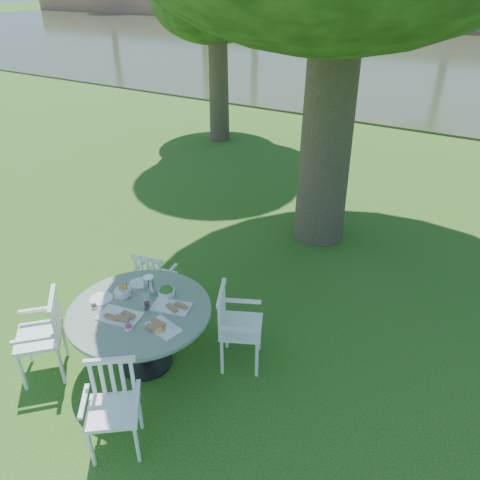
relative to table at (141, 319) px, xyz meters
name	(u,v)px	position (x,y,z in m)	size (l,w,h in m)	color
ground	(232,304)	(0.25, 1.37, -0.60)	(140.00, 140.00, 0.00)	#1A410D
table	(141,319)	(0.00, 0.00, 0.00)	(1.45, 1.45, 0.73)	black
chair_ne	(232,321)	(0.79, 0.52, -0.06)	(0.59, 0.61, 0.92)	white
chair_nw	(153,277)	(-0.53, 0.80, -0.13)	(0.48, 0.46, 0.80)	white
chair_sw	(47,330)	(-0.75, -0.58, -0.05)	(0.65, 0.65, 0.94)	white
chair_se	(113,398)	(0.42, -0.85, -0.09)	(0.60, 0.59, 0.87)	white
tableware	(143,299)	(-0.04, 0.10, 0.18)	(1.17, 0.81, 0.23)	white
river	(477,60)	(0.25, 24.37, -0.60)	(100.00, 28.00, 0.12)	#2E341F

